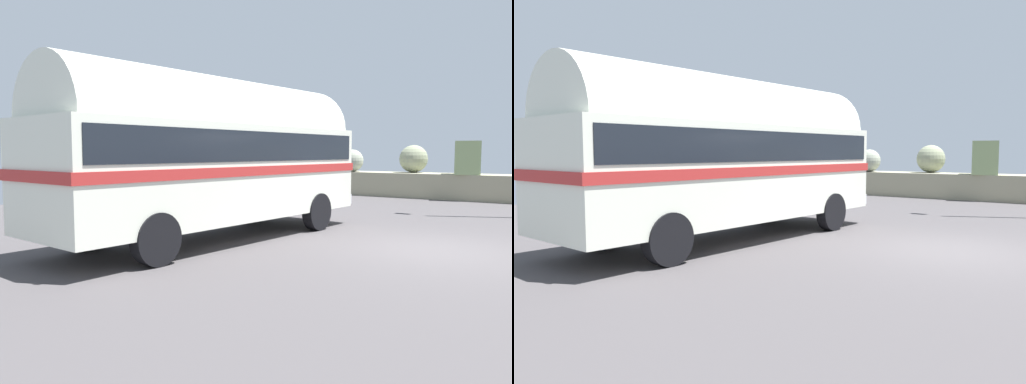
% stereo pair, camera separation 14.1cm
% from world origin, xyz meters
% --- Properties ---
extents(ground, '(32.00, 26.00, 0.02)m').
position_xyz_m(ground, '(0.00, 0.00, 0.01)').
color(ground, '#464244').
extents(vintage_coach, '(3.04, 8.74, 3.70)m').
position_xyz_m(vintage_coach, '(-4.51, -1.68, 2.05)').
color(vintage_coach, black).
rests_on(vintage_coach, ground).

